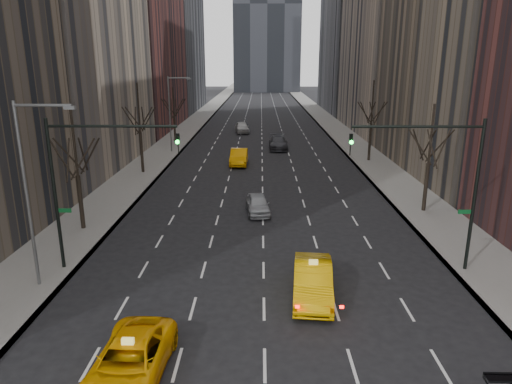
{
  "coord_description": "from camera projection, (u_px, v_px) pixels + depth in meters",
  "views": [
    {
      "loc": [
        -0.17,
        -10.47,
        10.83
      ],
      "look_at": [
        -0.44,
        15.08,
        3.5
      ],
      "focal_mm": 32.0,
      "sensor_mm": 36.0,
      "label": 1
    }
  ],
  "objects": [
    {
      "name": "sidewalk_left",
      "position": [
        192.0,
        125.0,
        80.43
      ],
      "size": [
        4.5,
        320.0,
        0.15
      ],
      "primitive_type": "cube",
      "color": "slate",
      "rests_on": "ground"
    },
    {
      "name": "sidewalk_right",
      "position": [
        331.0,
        125.0,
        80.19
      ],
      "size": [
        4.5,
        320.0,
        0.15
      ],
      "primitive_type": "cube",
      "color": "slate",
      "rests_on": "ground"
    },
    {
      "name": "tree_lw_b",
      "position": [
        78.0,
        176.0,
        29.45
      ],
      "size": [
        3.36,
        3.5,
        7.82
      ],
      "color": "black",
      "rests_on": "ground"
    },
    {
      "name": "tree_lw_c",
      "position": [
        140.0,
        133.0,
        44.74
      ],
      "size": [
        3.36,
        3.5,
        8.74
      ],
      "color": "black",
      "rests_on": "ground"
    },
    {
      "name": "tree_lw_d",
      "position": [
        174.0,
        117.0,
        62.17
      ],
      "size": [
        3.36,
        3.5,
        7.36
      ],
      "color": "black",
      "rests_on": "ground"
    },
    {
      "name": "tree_rw_b",
      "position": [
        428.0,
        163.0,
        33.05
      ],
      "size": [
        3.36,
        3.5,
        7.82
      ],
      "color": "black",
      "rests_on": "ground"
    },
    {
      "name": "tree_rw_c",
      "position": [
        371.0,
        125.0,
        50.26
      ],
      "size": [
        3.36,
        3.5,
        8.74
      ],
      "color": "black",
      "rests_on": "ground"
    },
    {
      "name": "traffic_mast_left",
      "position": [
        85.0,
        171.0,
        23.16
      ],
      "size": [
        6.69,
        0.39,
        8.0
      ],
      "color": "black",
      "rests_on": "ground"
    },
    {
      "name": "traffic_mast_right",
      "position": [
        444.0,
        172.0,
        22.98
      ],
      "size": [
        6.69,
        0.39,
        8.0
      ],
      "color": "black",
      "rests_on": "ground"
    },
    {
      "name": "streetlight_near",
      "position": [
        32.0,
        178.0,
        21.22
      ],
      "size": [
        2.83,
        0.22,
        9.0
      ],
      "color": "slate",
      "rests_on": "ground"
    },
    {
      "name": "streetlight_far",
      "position": [
        172.0,
        106.0,
        54.86
      ],
      "size": [
        2.83,
        0.22,
        9.0
      ],
      "color": "slate",
      "rests_on": "ground"
    },
    {
      "name": "taxi_suv",
      "position": [
        129.0,
        362.0,
        15.91
      ],
      "size": [
        2.67,
        5.35,
        1.46
      ],
      "primitive_type": "imported",
      "rotation": [
        0.0,
        0.0,
        -0.05
      ],
      "color": "#FAAE05",
      "rests_on": "ground"
    },
    {
      "name": "taxi_sedan",
      "position": [
        313.0,
        281.0,
        21.59
      ],
      "size": [
        2.22,
        5.23,
        1.68
      ],
      "primitive_type": "imported",
      "rotation": [
        0.0,
        0.0,
        -0.09
      ],
      "color": "#E8AB04",
      "rests_on": "ground"
    },
    {
      "name": "silver_sedan_ahead",
      "position": [
        258.0,
        204.0,
        33.68
      ],
      "size": [
        2.04,
        4.18,
        1.37
      ],
      "primitive_type": "imported",
      "rotation": [
        0.0,
        0.0,
        0.11
      ],
      "color": "#9EA1A6",
      "rests_on": "ground"
    },
    {
      "name": "far_taxi",
      "position": [
        239.0,
        157.0,
        49.54
      ],
      "size": [
        1.85,
        5.16,
        1.69
      ],
      "primitive_type": "imported",
      "rotation": [
        0.0,
        0.0,
        -0.01
      ],
      "color": "#FFA105",
      "rests_on": "ground"
    },
    {
      "name": "far_suv_grey",
      "position": [
        278.0,
        143.0,
        58.29
      ],
      "size": [
        2.42,
        5.8,
        1.67
      ],
      "primitive_type": "imported",
      "rotation": [
        0.0,
        0.0,
        0.01
      ],
      "color": "#2F2F35",
      "rests_on": "ground"
    },
    {
      "name": "far_car_white",
      "position": [
        242.0,
        127.0,
        71.74
      ],
      "size": [
        2.61,
        5.2,
        1.7
      ],
      "primitive_type": "imported",
      "rotation": [
        0.0,
        0.0,
        0.12
      ],
      "color": "#BABABA",
      "rests_on": "ground"
    }
  ]
}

